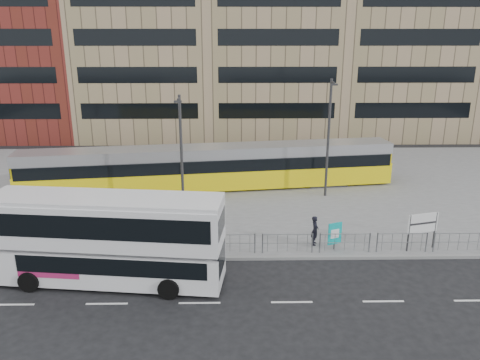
{
  "coord_description": "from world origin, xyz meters",
  "views": [
    {
      "loc": [
        -0.53,
        -21.72,
        11.12
      ],
      "look_at": [
        -0.09,
        6.0,
        2.44
      ],
      "focal_mm": 35.0,
      "sensor_mm": 36.0,
      "label": 1
    }
  ],
  "objects_px": {
    "double_decker_bus": "(108,237)",
    "tram": "(211,167)",
    "traffic_light_west": "(66,216)",
    "ad_panel": "(335,234)",
    "pedestrian": "(315,230)",
    "lamp_post_west": "(181,150)",
    "lamp_post_east": "(329,134)",
    "station_sign": "(423,225)"
  },
  "relations": [
    {
      "from": "tram",
      "to": "ad_panel",
      "type": "height_order",
      "value": "tram"
    },
    {
      "from": "pedestrian",
      "to": "traffic_light_west",
      "type": "distance_m",
      "value": 13.11
    },
    {
      "from": "station_sign",
      "to": "ad_panel",
      "type": "xyz_separation_m",
      "value": [
        -4.57,
        0.09,
        -0.53
      ]
    },
    {
      "from": "double_decker_bus",
      "to": "station_sign",
      "type": "relative_size",
      "value": 5.28
    },
    {
      "from": "double_decker_bus",
      "to": "lamp_post_east",
      "type": "distance_m",
      "value": 17.02
    },
    {
      "from": "tram",
      "to": "traffic_light_west",
      "type": "distance_m",
      "value": 12.53
    },
    {
      "from": "tram",
      "to": "ad_panel",
      "type": "distance_m",
      "value": 12.57
    },
    {
      "from": "station_sign",
      "to": "traffic_light_west",
      "type": "relative_size",
      "value": 0.66
    },
    {
      "from": "double_decker_bus",
      "to": "station_sign",
      "type": "bearing_deg",
      "value": 16.91
    },
    {
      "from": "station_sign",
      "to": "traffic_light_west",
      "type": "bearing_deg",
      "value": 164.85
    },
    {
      "from": "tram",
      "to": "traffic_light_west",
      "type": "height_order",
      "value": "tram"
    },
    {
      "from": "traffic_light_west",
      "to": "lamp_post_west",
      "type": "relative_size",
      "value": 0.41
    },
    {
      "from": "ad_panel",
      "to": "traffic_light_west",
      "type": "distance_m",
      "value": 14.04
    },
    {
      "from": "double_decker_bus",
      "to": "tram",
      "type": "distance_m",
      "value": 13.99
    },
    {
      "from": "station_sign",
      "to": "lamp_post_west",
      "type": "bearing_deg",
      "value": 141.43
    },
    {
      "from": "lamp_post_west",
      "to": "lamp_post_east",
      "type": "distance_m",
      "value": 10.18
    },
    {
      "from": "station_sign",
      "to": "lamp_post_west",
      "type": "height_order",
      "value": "lamp_post_west"
    },
    {
      "from": "double_decker_bus",
      "to": "tram",
      "type": "xyz_separation_m",
      "value": [
        4.1,
        13.37,
        -0.52
      ]
    },
    {
      "from": "double_decker_bus",
      "to": "ad_panel",
      "type": "distance_m",
      "value": 11.56
    },
    {
      "from": "double_decker_bus",
      "to": "ad_panel",
      "type": "relative_size",
      "value": 7.12
    },
    {
      "from": "station_sign",
      "to": "lamp_post_east",
      "type": "relative_size",
      "value": 0.25
    },
    {
      "from": "ad_panel",
      "to": "lamp_post_west",
      "type": "relative_size",
      "value": 0.2
    },
    {
      "from": "lamp_post_east",
      "to": "tram",
      "type": "bearing_deg",
      "value": 167.48
    },
    {
      "from": "station_sign",
      "to": "pedestrian",
      "type": "distance_m",
      "value": 5.6
    },
    {
      "from": "station_sign",
      "to": "traffic_light_west",
      "type": "distance_m",
      "value": 18.58
    },
    {
      "from": "tram",
      "to": "lamp_post_west",
      "type": "height_order",
      "value": "lamp_post_west"
    },
    {
      "from": "station_sign",
      "to": "traffic_light_west",
      "type": "height_order",
      "value": "traffic_light_west"
    },
    {
      "from": "ad_panel",
      "to": "pedestrian",
      "type": "bearing_deg",
      "value": 125.1
    },
    {
      "from": "tram",
      "to": "lamp_post_west",
      "type": "bearing_deg",
      "value": -116.26
    },
    {
      "from": "ad_panel",
      "to": "lamp_post_east",
      "type": "height_order",
      "value": "lamp_post_east"
    },
    {
      "from": "tram",
      "to": "lamp_post_east",
      "type": "height_order",
      "value": "lamp_post_east"
    },
    {
      "from": "ad_panel",
      "to": "lamp_post_east",
      "type": "distance_m",
      "value": 9.39
    },
    {
      "from": "double_decker_bus",
      "to": "pedestrian",
      "type": "height_order",
      "value": "double_decker_bus"
    },
    {
      "from": "double_decker_bus",
      "to": "ad_panel",
      "type": "xyz_separation_m",
      "value": [
        11.11,
        2.95,
        -1.24
      ]
    },
    {
      "from": "station_sign",
      "to": "double_decker_bus",
      "type": "bearing_deg",
      "value": 175.54
    },
    {
      "from": "traffic_light_west",
      "to": "lamp_post_east",
      "type": "distance_m",
      "value": 17.6
    },
    {
      "from": "traffic_light_west",
      "to": "lamp_post_west",
      "type": "xyz_separation_m",
      "value": [
        5.42,
        5.68,
        2.14
      ]
    },
    {
      "from": "lamp_post_west",
      "to": "lamp_post_east",
      "type": "xyz_separation_m",
      "value": [
        9.75,
        2.9,
        0.34
      ]
    },
    {
      "from": "tram",
      "to": "double_decker_bus",
      "type": "bearing_deg",
      "value": -114.83
    },
    {
      "from": "ad_panel",
      "to": "traffic_light_west",
      "type": "height_order",
      "value": "traffic_light_west"
    },
    {
      "from": "pedestrian",
      "to": "lamp_post_west",
      "type": "bearing_deg",
      "value": 69.12
    },
    {
      "from": "station_sign",
      "to": "pedestrian",
      "type": "relative_size",
      "value": 1.25
    }
  ]
}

